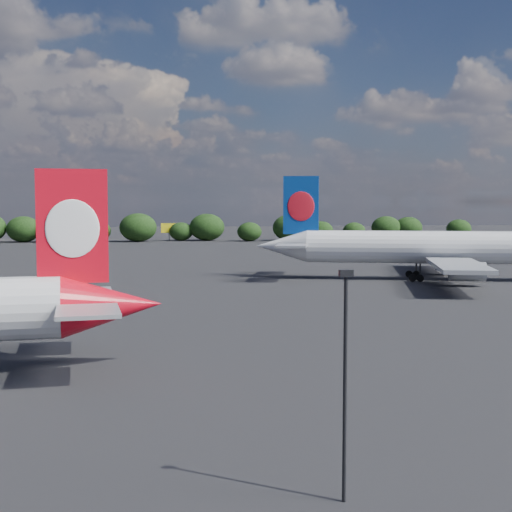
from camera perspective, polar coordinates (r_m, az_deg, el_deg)
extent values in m
plane|color=black|center=(104.05, -12.47, -2.49)|extent=(500.00, 500.00, 0.00)
cone|color=red|center=(53.84, -11.42, -3.89)|extent=(7.80, 5.37, 4.59)
cube|color=red|center=(53.27, -14.48, 2.32)|extent=(5.07, 1.01, 8.26)
ellipsoid|color=white|center=(53.00, -14.48, 2.13)|extent=(3.85, 0.60, 4.22)
ellipsoid|color=white|center=(53.55, -14.47, 2.16)|extent=(3.85, 0.60, 4.22)
cube|color=#9A9DA2|center=(48.74, -13.30, -4.34)|extent=(4.71, 5.93, 0.28)
cube|color=#9A9DA2|center=(58.74, -13.46, -2.87)|extent=(4.71, 5.93, 0.28)
cylinder|color=silver|center=(114.67, 13.89, 0.68)|extent=(38.97, 15.19, 5.13)
cone|color=silver|center=(114.40, 2.07, 0.80)|extent=(9.27, 7.11, 5.13)
cube|color=navy|center=(113.94, 3.62, 4.09)|extent=(5.58, 1.98, 9.24)
ellipsoid|color=red|center=(113.63, 3.61, 3.99)|extent=(4.21, 1.33, 4.72)
ellipsoid|color=red|center=(114.24, 3.63, 3.99)|extent=(4.21, 1.33, 4.72)
cube|color=#9A9DA2|center=(108.58, 2.87, 0.82)|extent=(6.07, 7.15, 0.31)
cube|color=#9A9DA2|center=(119.82, 3.29, 1.15)|extent=(6.07, 7.15, 0.31)
cube|color=#9A9DA2|center=(101.87, 15.88, -0.73)|extent=(11.83, 21.55, 0.56)
cube|color=#9A9DA2|center=(128.24, 14.12, 0.32)|extent=(11.83, 21.55, 0.56)
cylinder|color=#9A9DA2|center=(107.36, 16.54, -1.21)|extent=(5.68, 4.02, 2.77)
cube|color=#9A9DA2|center=(107.29, 16.55, -0.82)|extent=(2.26, 0.89, 1.23)
cylinder|color=#9A9DA2|center=(123.53, 15.33, -0.47)|extent=(5.68, 4.02, 2.77)
cube|color=#9A9DA2|center=(123.47, 15.34, -0.14)|extent=(2.26, 0.89, 1.23)
cylinder|color=black|center=(111.68, 12.99, -1.24)|extent=(0.35, 0.35, 2.57)
cylinder|color=black|center=(111.78, 12.99, -1.74)|extent=(1.21, 0.74, 1.13)
cylinder|color=black|center=(111.67, 12.41, -1.74)|extent=(1.21, 0.74, 1.13)
cylinder|color=black|center=(117.78, 12.70, -0.95)|extent=(0.35, 0.35, 2.57)
cylinder|color=black|center=(117.88, 12.69, -1.43)|extent=(1.21, 0.74, 1.13)
cylinder|color=black|center=(117.78, 12.15, -1.42)|extent=(1.21, 0.74, 1.13)
cylinder|color=black|center=(29.49, 7.13, -10.64)|extent=(0.16, 0.16, 9.24)
cube|color=black|center=(28.63, 7.22, -1.38)|extent=(0.55, 0.30, 0.28)
cube|color=#156B1F|center=(220.75, -14.76, 1.87)|extent=(6.00, 0.30, 2.60)
cylinder|color=gray|center=(221.17, -15.39, 1.30)|extent=(0.20, 0.20, 2.00)
cylinder|color=gray|center=(220.57, -14.10, 1.31)|extent=(0.20, 0.20, 2.00)
cube|color=yellow|center=(225.16, -6.97, 2.24)|extent=(5.00, 0.30, 3.00)
cylinder|color=gray|center=(225.28, -6.97, 1.54)|extent=(0.30, 0.30, 2.50)
ellipsoid|color=black|center=(226.58, -18.11, 2.05)|extent=(10.22, 8.65, 7.86)
ellipsoid|color=black|center=(224.25, -15.67, 2.19)|extent=(11.39, 9.64, 8.76)
ellipsoid|color=black|center=(225.25, -12.58, 1.96)|extent=(8.35, 7.07, 6.42)
ellipsoid|color=black|center=(221.00, -9.42, 2.26)|extent=(11.34, 9.59, 8.72)
ellipsoid|color=black|center=(224.91, -6.01, 1.96)|extent=(7.49, 6.34, 5.76)
ellipsoid|color=black|center=(224.66, -3.94, 2.32)|extent=(11.04, 9.34, 8.49)
ellipsoid|color=black|center=(221.10, -0.53, 1.96)|extent=(7.66, 6.48, 5.89)
ellipsoid|color=black|center=(224.11, 2.69, 2.28)|extent=(10.69, 9.04, 8.22)
ellipsoid|color=black|center=(226.09, 5.22, 2.02)|extent=(7.94, 6.72, 6.11)
ellipsoid|color=black|center=(230.72, 7.85, 1.99)|extent=(7.35, 6.22, 5.65)
ellipsoid|color=black|center=(238.57, 10.37, 2.26)|extent=(9.77, 8.27, 7.52)
ellipsoid|color=black|center=(241.38, 12.08, 2.22)|extent=(9.41, 7.96, 7.24)
ellipsoid|color=black|center=(246.00, 15.92, 2.10)|extent=(8.36, 7.07, 6.43)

